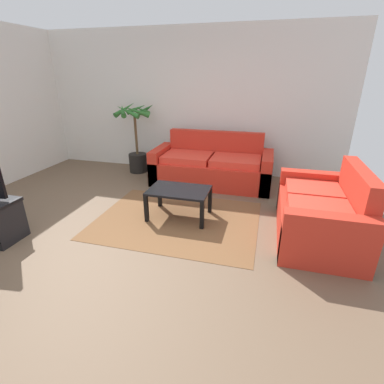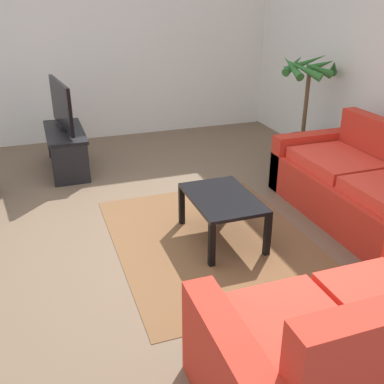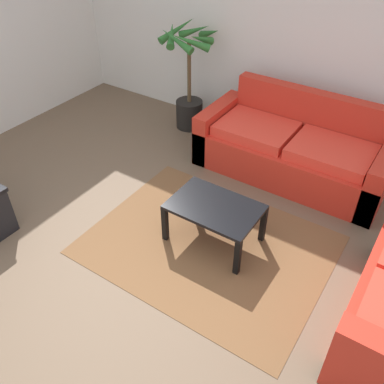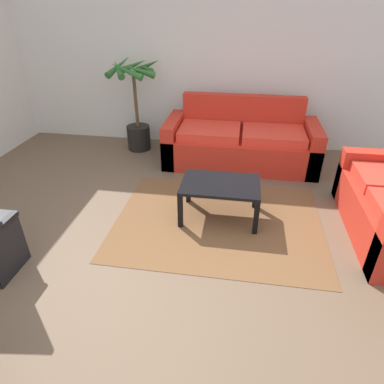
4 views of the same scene
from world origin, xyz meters
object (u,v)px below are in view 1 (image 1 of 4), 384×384
at_px(couch_main, 212,167).
at_px(coffee_table, 179,193).
at_px(couch_loveseat, 320,214).
at_px(potted_palm, 136,142).

bearing_deg(couch_main, coffee_table, -96.66).
bearing_deg(couch_main, couch_loveseat, -42.16).
bearing_deg(couch_loveseat, coffee_table, 178.57).
distance_m(couch_main, coffee_table, 1.46).
height_order(couch_main, couch_loveseat, same).
height_order(coffee_table, potted_palm, potted_palm).
height_order(couch_loveseat, coffee_table, couch_loveseat).
relative_size(couch_main, couch_loveseat, 1.37).
bearing_deg(coffee_table, couch_loveseat, -1.43).
bearing_deg(potted_palm, coffee_table, -50.18).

